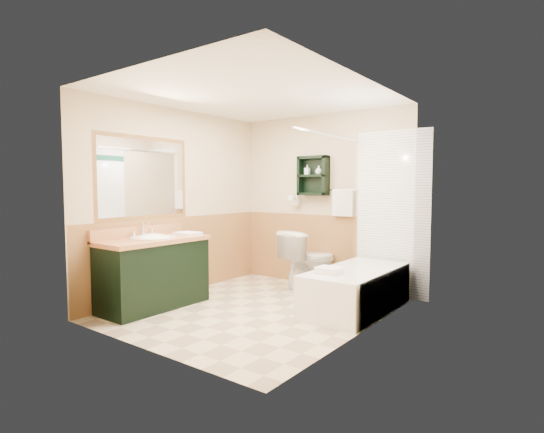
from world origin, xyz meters
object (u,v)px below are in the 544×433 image
Objects in this scene: hair_dryer at (296,200)px; toilet at (309,261)px; vanity_book at (178,224)px; vanity at (154,273)px; wall_shelf at (313,176)px; bathtub at (356,289)px; soap_bottle_b at (319,171)px; soap_bottle_a at (307,172)px.

hair_dryer is 0.30× the size of toilet.
vanity is at bearing -101.85° from vanity_book.
wall_shelf is 1.19m from toilet.
vanity is 2.05m from toilet.
bathtub is 1.82m from soap_bottle_b.
soap_bottle_b is (0.99, 2.04, 1.21)m from vanity.
hair_dryer is at bearing 34.34° from vanity_book.
vanity is 0.85× the size of bathtub.
soap_bottle_a is at bearing -176.85° from wall_shelf.
hair_dryer is at bearing 73.97° from vanity.
wall_shelf reaches higher than vanity.
soap_bottle_a is (-1.12, 0.73, 1.36)m from bathtub.
soap_bottle_a is at bearing 180.00° from soap_bottle_b.
soap_bottle_b reaches higher than vanity_book.
wall_shelf reaches higher than soap_bottle_a.
bathtub is 6.56× the size of vanity_book.
soap_bottle_b is at bearing 141.85° from bathtub.
toilet is (0.41, -0.28, -0.80)m from hair_dryer.
hair_dryer is at bearing 175.65° from soap_bottle_b.
bathtub is 1.05m from toilet.
wall_shelf is at bearing 144.32° from bathtub.
toilet is 1.24m from soap_bottle_b.
vanity_book is 1.88× the size of soap_bottle_b.
hair_dryer is 1.97× the size of soap_bottle_b.
bathtub is 12.30× the size of soap_bottle_b.
hair_dryer is 0.45m from soap_bottle_a.
toilet is at bearing 17.96° from vanity_book.
soap_bottle_a is at bearing 68.49° from vanity.
bathtub is (1.33, -0.76, -0.97)m from hair_dryer.
toilet is 5.86× the size of soap_bottle_a.
soap_bottle_a reaches higher than bathtub.
vanity is 10.39× the size of soap_bottle_b.
vanity_book is (-2.08, -0.80, 0.69)m from bathtub.
hair_dryer reaches higher than bathtub.
wall_shelf is 0.68× the size of toilet.
vanity_book is at bearing -122.41° from soap_bottle_a.
soap_bottle_a reaches higher than vanity_book.
wall_shelf is 2.40× the size of vanity_book.
vanity_book is 1.93m from soap_bottle_a.
soap_bottle_b reaches higher than hair_dryer.
bathtub is at bearing 169.92° from toilet.
vanity is 9.18× the size of soap_bottle_a.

